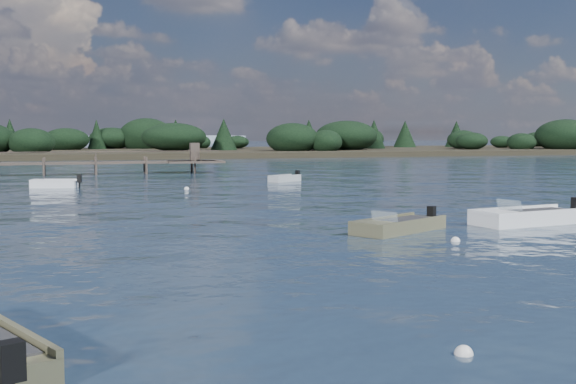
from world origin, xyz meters
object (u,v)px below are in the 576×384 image
object	(u,v)px
dinghy_mid_white_b	(529,220)
dinghy_mid_white_a	(398,228)
tender_far_grey_b	(285,180)
tender_far_white	(54,185)

from	to	relation	value
dinghy_mid_white_b	dinghy_mid_white_a	bearing A→B (deg)	-175.00
tender_far_grey_b	dinghy_mid_white_b	xyz separation A→B (m)	(2.37, -26.50, 0.03)
tender_far_grey_b	dinghy_mid_white_a	xyz separation A→B (m)	(-3.62, -27.02, -0.01)
dinghy_mid_white_b	tender_far_white	world-z (taller)	dinghy_mid_white_b
tender_far_grey_b	tender_far_white	size ratio (longest dim) A/B	0.85
tender_far_white	tender_far_grey_b	bearing A→B (deg)	4.29
tender_far_grey_b	dinghy_mid_white_b	distance (m)	26.60
dinghy_mid_white_a	dinghy_mid_white_b	xyz separation A→B (m)	(5.99, 0.52, 0.03)
tender_far_grey_b	tender_far_white	xyz separation A→B (m)	(-16.30, -1.22, 0.02)
dinghy_mid_white_b	tender_far_white	xyz separation A→B (m)	(-18.67, 25.28, -0.01)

